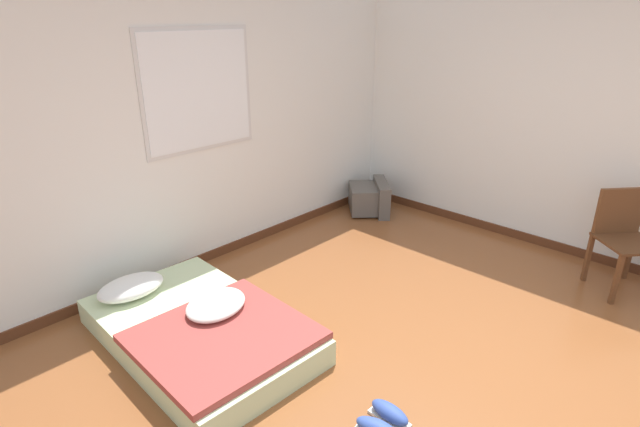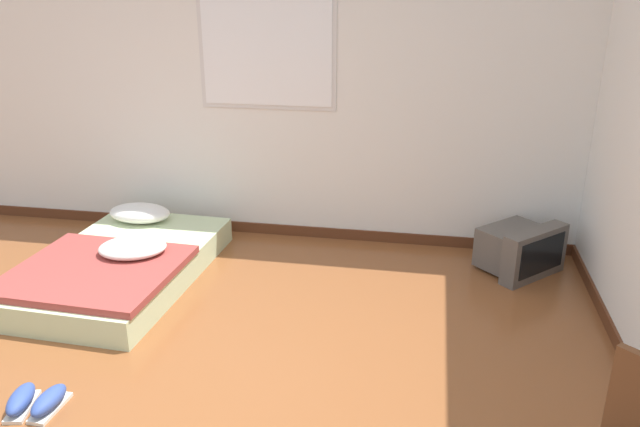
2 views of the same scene
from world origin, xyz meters
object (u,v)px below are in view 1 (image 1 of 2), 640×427
Objects in this scene: mattress_bed at (199,328)px; wooden_chair at (624,232)px; crt_tv at (370,198)px; sneaker_pair at (383,421)px.

wooden_chair is (3.00, -1.97, 0.39)m from mattress_bed.
sneaker_pair is (-2.64, -2.15, -0.13)m from crt_tv.
wooden_chair is 2.82m from sneaker_pair.
mattress_bed is 3.61m from wooden_chair.
crt_tv reaches higher than sneaker_pair.
wooden_chair is 3.03× the size of sneaker_pair.
mattress_bed is at bearing 100.30° from sneaker_pair.
crt_tv is at bearing 39.14° from sneaker_pair.
wooden_chair reaches higher than mattress_bed.
wooden_chair is (0.09, -2.65, 0.34)m from crt_tv.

